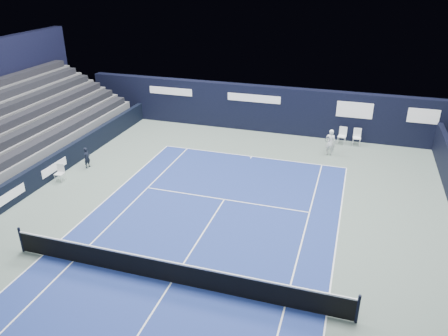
{
  "coord_description": "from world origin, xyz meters",
  "views": [
    {
      "loc": [
        5.52,
        -11.31,
        10.4
      ],
      "look_at": [
        -0.27,
        7.21,
        1.3
      ],
      "focal_mm": 35.0,
      "sensor_mm": 36.0,
      "label": 1
    }
  ],
  "objects_px": {
    "line_judge_chair": "(60,171)",
    "tennis_net": "(171,271)",
    "tennis_player": "(330,142)",
    "folding_chair_back_a": "(357,134)",
    "folding_chair_back_b": "(342,134)"
  },
  "relations": [
    {
      "from": "tennis_player",
      "to": "tennis_net",
      "type": "bearing_deg",
      "value": -107.83
    },
    {
      "from": "folding_chair_back_a",
      "to": "tennis_net",
      "type": "xyz_separation_m",
      "value": [
        -5.85,
        -15.7,
        -0.21
      ]
    },
    {
      "from": "line_judge_chair",
      "to": "tennis_player",
      "type": "distance_m",
      "value": 15.33
    },
    {
      "from": "folding_chair_back_a",
      "to": "folding_chair_back_b",
      "type": "height_order",
      "value": "folding_chair_back_b"
    },
    {
      "from": "folding_chair_back_b",
      "to": "tennis_net",
      "type": "height_order",
      "value": "tennis_net"
    },
    {
      "from": "folding_chair_back_b",
      "to": "folding_chair_back_a",
      "type": "bearing_deg",
      "value": 12.15
    },
    {
      "from": "folding_chair_back_a",
      "to": "tennis_player",
      "type": "distance_m",
      "value": 2.59
    },
    {
      "from": "folding_chair_back_b",
      "to": "line_judge_chair",
      "type": "distance_m",
      "value": 16.95
    },
    {
      "from": "folding_chair_back_a",
      "to": "tennis_player",
      "type": "bearing_deg",
      "value": -127.47
    },
    {
      "from": "folding_chair_back_b",
      "to": "tennis_player",
      "type": "distance_m",
      "value": 2.15
    },
    {
      "from": "folding_chair_back_b",
      "to": "tennis_player",
      "type": "relative_size",
      "value": 0.69
    },
    {
      "from": "folding_chair_back_b",
      "to": "tennis_player",
      "type": "height_order",
      "value": "tennis_player"
    },
    {
      "from": "line_judge_chair",
      "to": "tennis_net",
      "type": "distance_m",
      "value": 10.57
    },
    {
      "from": "folding_chair_back_b",
      "to": "tennis_player",
      "type": "xyz_separation_m",
      "value": [
        -0.59,
        -2.06,
        0.18
      ]
    },
    {
      "from": "tennis_player",
      "to": "folding_chair_back_a",
      "type": "bearing_deg",
      "value": 55.09
    }
  ]
}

